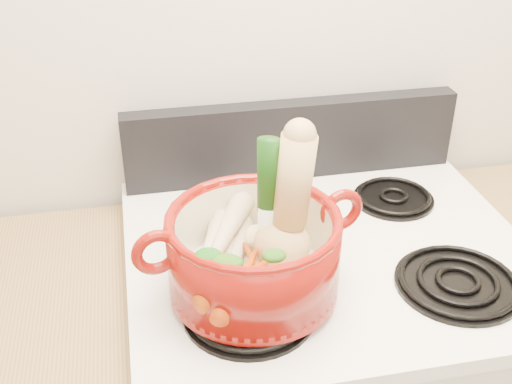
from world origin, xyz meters
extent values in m
cube|color=beige|center=(0.00, 1.75, 1.30)|extent=(3.50, 0.02, 2.60)
cube|color=white|center=(0.00, 1.40, 0.93)|extent=(0.78, 0.67, 0.03)
cube|color=black|center=(0.00, 1.70, 1.04)|extent=(0.76, 0.05, 0.18)
cylinder|color=black|center=(-0.19, 1.24, 0.96)|extent=(0.22, 0.22, 0.02)
cylinder|color=black|center=(0.19, 1.24, 0.96)|extent=(0.22, 0.22, 0.02)
cylinder|color=black|center=(-0.19, 1.54, 0.96)|extent=(0.17, 0.17, 0.02)
cylinder|color=black|center=(0.19, 1.54, 0.96)|extent=(0.17, 0.17, 0.02)
cylinder|color=maroon|center=(-0.17, 1.29, 1.04)|extent=(0.34, 0.34, 0.14)
torus|color=maroon|center=(-0.33, 1.26, 1.09)|extent=(0.08, 0.03, 0.08)
torus|color=maroon|center=(-0.01, 1.32, 1.09)|extent=(0.08, 0.03, 0.08)
cylinder|color=silver|center=(-0.14, 1.32, 1.12)|extent=(0.05, 0.05, 0.25)
ellipsoid|color=#D5BC83|center=(-0.15, 1.36, 1.02)|extent=(0.08, 0.06, 0.04)
cone|color=beige|center=(-0.21, 1.30, 1.02)|extent=(0.11, 0.22, 0.06)
cone|color=beige|center=(-0.24, 1.33, 1.03)|extent=(0.11, 0.20, 0.06)
cone|color=beige|center=(-0.21, 1.34, 1.04)|extent=(0.08, 0.21, 0.06)
cone|color=beige|center=(-0.25, 1.31, 1.04)|extent=(0.12, 0.19, 0.06)
cone|color=#EEE6C2|center=(-0.21, 1.35, 1.05)|extent=(0.14, 0.21, 0.06)
cone|color=beige|center=(-0.22, 1.32, 1.05)|extent=(0.16, 0.23, 0.07)
cone|color=#DD530B|center=(-0.21, 1.25, 1.01)|extent=(0.08, 0.16, 0.04)
cone|color=red|center=(-0.23, 1.22, 1.02)|extent=(0.07, 0.15, 0.04)
cone|color=#BB4A09|center=(-0.17, 1.26, 1.03)|extent=(0.05, 0.15, 0.04)
cone|color=#BD4109|center=(-0.22, 1.22, 1.04)|extent=(0.14, 0.11, 0.04)
cone|color=#C05609|center=(-0.20, 1.23, 1.04)|extent=(0.09, 0.14, 0.04)
camera|label=1|loc=(-0.34, 0.43, 1.68)|focal=45.00mm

